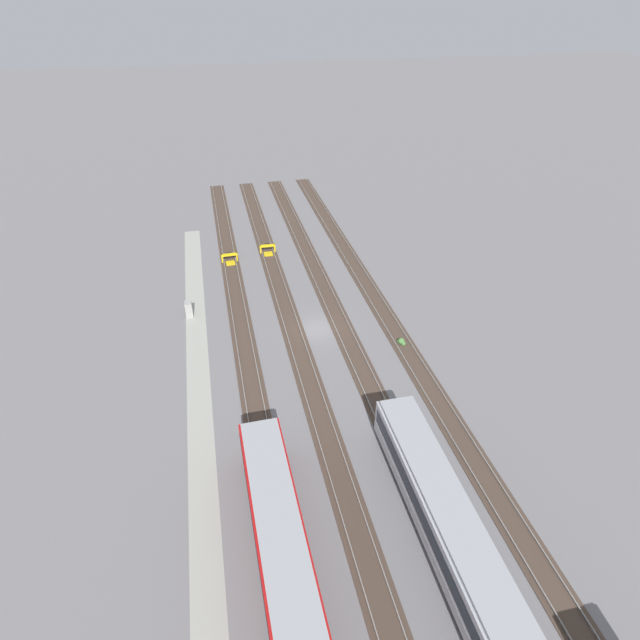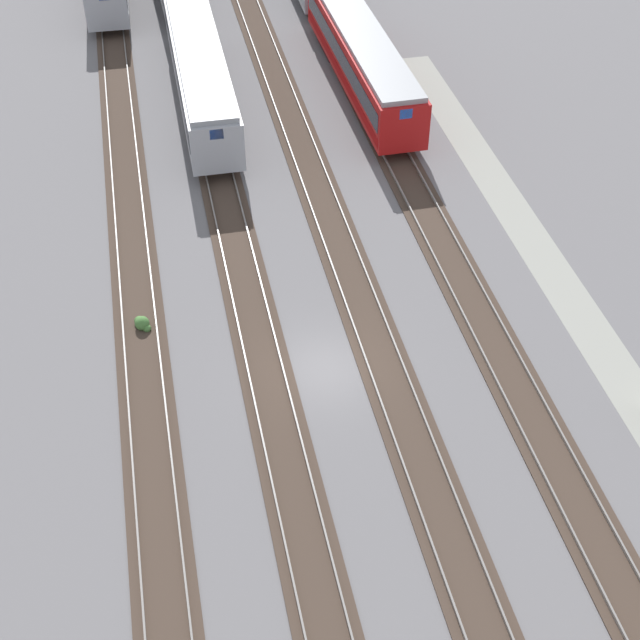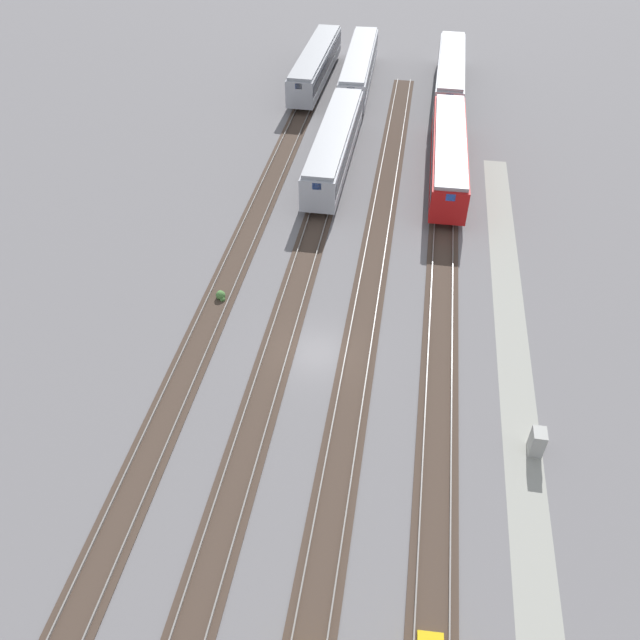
{
  "view_description": "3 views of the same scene",
  "coord_description": "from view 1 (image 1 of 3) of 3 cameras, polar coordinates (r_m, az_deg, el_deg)",
  "views": [
    {
      "loc": [
        39.59,
        -8.89,
        28.63
      ],
      "look_at": [
        1.03,
        0.0,
        1.8
      ],
      "focal_mm": 28.0,
      "sensor_mm": 36.0,
      "label": 1
    },
    {
      "loc": [
        -25.56,
        5.67,
        26.2
      ],
      "look_at": [
        1.03,
        0.0,
        1.8
      ],
      "focal_mm": 50.0,
      "sensor_mm": 36.0,
      "label": 2
    },
    {
      "loc": [
        -26.65,
        -4.56,
        26.77
      ],
      "look_at": [
        1.03,
        0.0,
        1.8
      ],
      "focal_mm": 35.0,
      "sensor_mm": 36.0,
      "label": 3
    }
  ],
  "objects": [
    {
      "name": "ground_plane",
      "position": [
        49.66,
        -0.27,
        -1.07
      ],
      "size": [
        400.0,
        400.0,
        0.0
      ],
      "primitive_type": "plane",
      "color": "slate"
    },
    {
      "name": "rail_track_near_inner",
      "position": [
        49.26,
        -3.06,
        -1.4
      ],
      "size": [
        90.0,
        2.24,
        0.21
      ],
      "color": "#47382D",
      "rests_on": "ground"
    },
    {
      "name": "service_walkway",
      "position": [
        48.94,
        -13.89,
        -2.83
      ],
      "size": [
        54.0,
        2.0,
        0.01
      ],
      "primitive_type": "cube",
      "color": "#9E9E93",
      "rests_on": "ground"
    },
    {
      "name": "subway_car_front_row_left_inner",
      "position": [
        31.08,
        -4.35,
        -24.85
      ],
      "size": [
        18.04,
        3.07,
        3.7
      ],
      "color": "#B71414",
      "rests_on": "ground"
    },
    {
      "name": "bumper_stop_near_inner_track",
      "position": [
        64.17,
        -5.98,
        7.96
      ],
      "size": [
        1.36,
        2.01,
        1.22
      ],
      "color": "gold",
      "rests_on": "ground"
    },
    {
      "name": "rail_track_nearest",
      "position": [
        48.86,
        -8.74,
        -2.14
      ],
      "size": [
        90.0,
        2.24,
        0.21
      ],
      "color": "#47382D",
      "rests_on": "ground"
    },
    {
      "name": "electrical_cabinet",
      "position": [
        52.99,
        -14.76,
        1.2
      ],
      "size": [
        0.9,
        0.73,
        1.6
      ],
      "color": "#9E9E99",
      "rests_on": "ground"
    },
    {
      "name": "subway_car_front_row_leftmost",
      "position": [
        33.04,
        13.92,
        -20.96
      ],
      "size": [
        18.02,
        2.96,
        3.7
      ],
      "color": "#ADAFB7",
      "rests_on": "ground"
    },
    {
      "name": "rail_track_middle",
      "position": [
        50.14,
        2.47,
        -0.66
      ],
      "size": [
        90.0,
        2.24,
        0.21
      ],
      "color": "#47382D",
      "rests_on": "ground"
    },
    {
      "name": "weed_clump",
      "position": [
        48.21,
        9.28,
        -2.46
      ],
      "size": [
        0.92,
        0.7,
        0.64
      ],
      "color": "#4C7F3D",
      "rests_on": "ground"
    },
    {
      "name": "rail_track_far_inner",
      "position": [
        51.47,
        7.77,
        0.04
      ],
      "size": [
        90.0,
        2.24,
        0.21
      ],
      "color": "#47382D",
      "rests_on": "ground"
    },
    {
      "name": "bumper_stop_nearest_track",
      "position": [
        62.59,
        -10.26,
        6.87
      ],
      "size": [
        1.38,
        2.01,
        1.22
      ],
      "color": "gold",
      "rests_on": "ground"
    }
  ]
}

